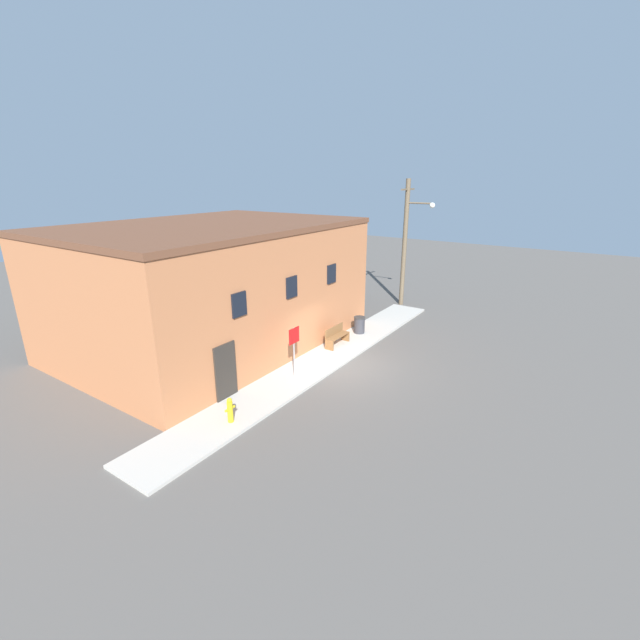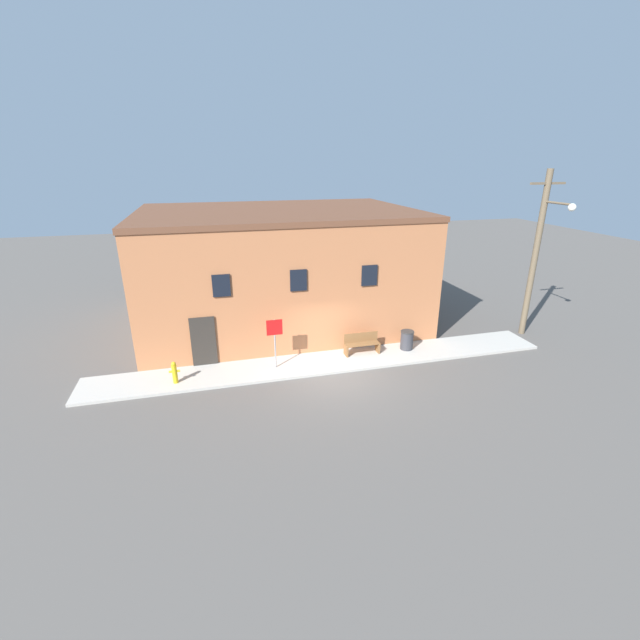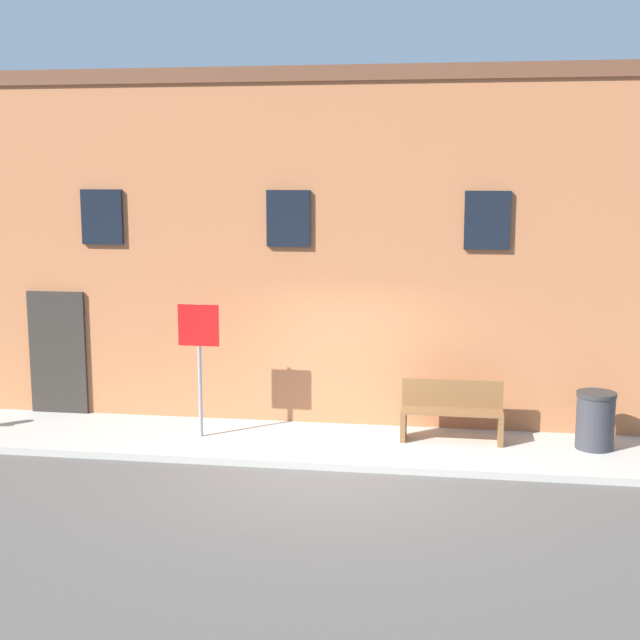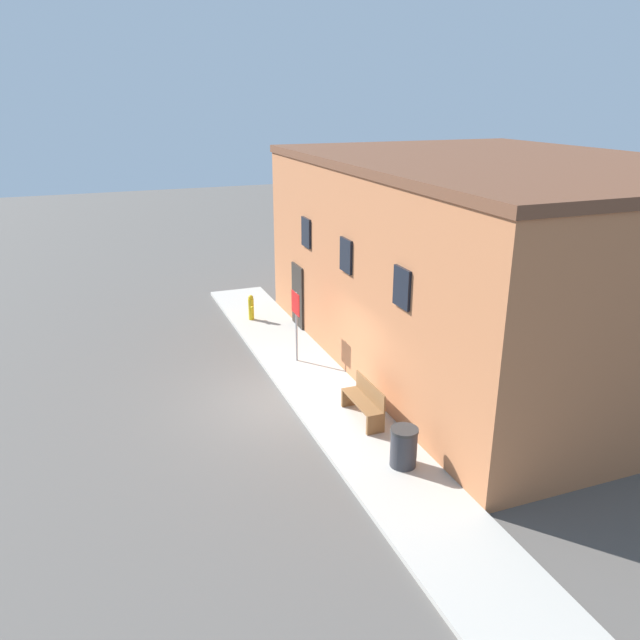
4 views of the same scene
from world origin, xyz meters
TOP-DOWN VIEW (x-y plane):
  - ground_plane at (0.00, 0.00)m, footprint 80.00×80.00m
  - sidewalk at (0.00, 1.02)m, footprint 19.47×2.04m
  - brick_building at (-0.94, 6.78)m, footprint 13.45×9.60m
  - fire_hydrant at (-6.09, 0.69)m, footprint 0.40×0.19m
  - stop_sign at (-2.16, 1.00)m, footprint 0.64×0.06m
  - bench at (1.71, 1.40)m, footprint 1.55×0.44m
  - trash_bin at (3.83, 1.31)m, footprint 0.59×0.59m

SIDE VIEW (x-z plane):
  - ground_plane at x=0.00m, z-range 0.00..0.00m
  - sidewalk at x=0.00m, z-range 0.00..0.11m
  - trash_bin at x=3.83m, z-range 0.11..0.97m
  - fire_hydrant at x=-6.09m, z-range 0.11..0.99m
  - bench at x=1.71m, z-range 0.10..1.02m
  - stop_sign at x=-2.16m, z-range 0.52..2.61m
  - brick_building at x=-0.94m, z-range 0.00..5.82m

